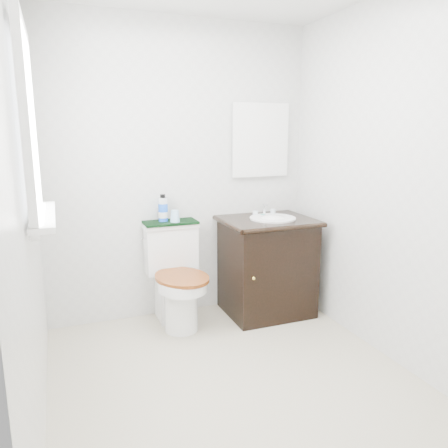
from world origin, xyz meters
TOP-DOWN VIEW (x-y plane):
  - floor at (0.00, 0.00)m, footprint 2.40×2.40m
  - wall_back at (0.00, 1.20)m, footprint 2.40×0.00m
  - wall_front at (0.00, -1.20)m, footprint 2.40×0.00m
  - wall_left at (-1.10, 0.00)m, footprint 0.00×2.40m
  - wall_right at (1.10, 0.00)m, footprint 0.00×2.40m
  - window at (-1.07, 0.25)m, footprint 0.02×0.70m
  - mirror at (0.71, 1.18)m, footprint 0.50×0.02m
  - toilet at (-0.12, 0.97)m, footprint 0.46×0.66m
  - vanity at (0.66, 0.90)m, footprint 0.72×0.62m
  - trash_bin at (0.43, 1.10)m, footprint 0.21×0.17m
  - towel at (-0.12, 1.09)m, footprint 0.42×0.22m
  - mouthwash_bottle at (-0.17, 1.12)m, footprint 0.08×0.08m
  - cup at (-0.09, 1.05)m, footprint 0.08×0.08m
  - soap_bar at (0.66, 1.01)m, footprint 0.07×0.04m

SIDE VIEW (x-z plane):
  - floor at x=0.00m, z-range 0.00..0.00m
  - trash_bin at x=0.43m, z-range 0.00..0.30m
  - toilet at x=-0.12m, z-range -0.05..0.75m
  - vanity at x=0.66m, z-range -0.03..0.89m
  - towel at x=-0.12m, z-range 0.80..0.82m
  - soap_bar at x=0.66m, z-range 0.82..0.84m
  - cup at x=-0.09m, z-range 0.82..0.91m
  - mouthwash_bottle at x=-0.17m, z-range 0.81..1.03m
  - wall_back at x=0.00m, z-range 0.00..2.40m
  - wall_front at x=0.00m, z-range 0.00..2.40m
  - wall_left at x=-1.10m, z-range 0.00..2.40m
  - wall_right at x=1.10m, z-range 0.00..2.40m
  - mirror at x=0.71m, z-range 1.15..1.75m
  - window at x=-1.07m, z-range 1.10..2.00m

